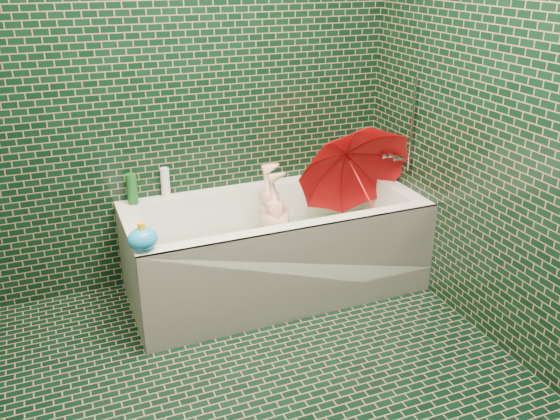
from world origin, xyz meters
name	(u,v)px	position (x,y,z in m)	size (l,w,h in m)	color
floor	(266,419)	(0.00, 0.00, 0.00)	(2.80, 2.80, 0.00)	black
wall_back	(174,74)	(0.00, 1.40, 1.25)	(2.80, 2.80, 0.00)	black
wall_right	(547,109)	(1.30, 0.00, 1.25)	(2.80, 2.80, 0.00)	black
bathtub	(276,257)	(0.45, 1.01, 0.21)	(1.70, 0.75, 0.55)	white
bath_mat	(275,264)	(0.45, 1.02, 0.16)	(1.35, 0.47, 0.01)	green
water	(275,243)	(0.45, 1.02, 0.30)	(1.48, 0.53, 0.00)	silver
faucet	(400,150)	(1.26, 1.02, 0.77)	(0.18, 0.19, 0.55)	silver
child	(280,241)	(0.48, 1.01, 0.31)	(0.33, 0.22, 0.90)	#E3A08D
umbrella	(362,186)	(0.96, 0.94, 0.62)	(0.68, 0.68, 0.59)	red
soap_bottle_a	(371,170)	(1.25, 1.31, 0.55)	(0.09, 0.09, 0.24)	white
soap_bottle_b	(361,169)	(1.20, 1.36, 0.55)	(0.08, 0.08, 0.17)	#5A217C
soap_bottle_c	(362,170)	(1.19, 1.34, 0.55)	(0.13, 0.13, 0.17)	#164E1C
bottle_right_tall	(355,157)	(1.13, 1.32, 0.66)	(0.06, 0.06, 0.21)	#164E1C
bottle_right_pump	(371,158)	(1.25, 1.33, 0.63)	(0.05, 0.05, 0.16)	silver
bottle_left_tall	(132,189)	(-0.30, 1.33, 0.64)	(0.06, 0.06, 0.18)	#164E1C
bottle_left_short	(165,182)	(-0.10, 1.37, 0.64)	(0.05, 0.05, 0.18)	white
rubber_duck	(324,167)	(0.93, 1.37, 0.59)	(0.12, 0.09, 0.10)	yellow
bath_toy	(143,239)	(-0.35, 0.72, 0.61)	(0.16, 0.14, 0.14)	#1988E3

